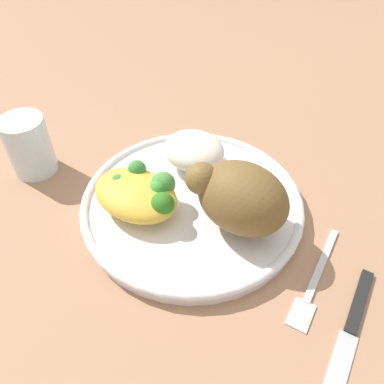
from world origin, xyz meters
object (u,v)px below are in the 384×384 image
(mac_cheese_with_broccoli, at_px, (139,193))
(knife, at_px, (350,332))
(roasted_chicken, at_px, (239,198))
(water_glass, at_px, (29,146))
(fork, at_px, (315,281))
(plate, at_px, (192,203))
(rice_pile, at_px, (194,150))

(mac_cheese_with_broccoli, height_order, knife, mac_cheese_with_broccoli)
(roasted_chicken, bearing_deg, mac_cheese_with_broccoli, 20.79)
(mac_cheese_with_broccoli, height_order, water_glass, water_glass)
(fork, xyz_separation_m, knife, (-0.05, 0.03, 0.00))
(mac_cheese_with_broccoli, distance_m, knife, 0.27)
(water_glass, bearing_deg, plate, -164.01)
(fork, distance_m, water_glass, 0.40)
(mac_cheese_with_broccoli, height_order, fork, mac_cheese_with_broccoli)
(rice_pile, bearing_deg, knife, 158.67)
(roasted_chicken, xyz_separation_m, fork, (-0.10, 0.01, -0.06))
(fork, relative_size, water_glass, 1.73)
(knife, bearing_deg, fork, -33.95)
(knife, bearing_deg, rice_pile, -21.33)
(plate, relative_size, water_glass, 3.35)
(rice_pile, distance_m, water_glass, 0.22)
(rice_pile, height_order, water_glass, water_glass)
(mac_cheese_with_broccoli, relative_size, water_glass, 1.32)
(roasted_chicken, bearing_deg, rice_pile, -30.24)
(rice_pile, xyz_separation_m, knife, (-0.26, 0.10, -0.04))
(plate, height_order, rice_pile, rice_pile)
(roasted_chicken, relative_size, knife, 0.61)
(roasted_chicken, height_order, water_glass, roasted_chicken)
(water_glass, bearing_deg, mac_cheese_with_broccoli, -173.77)
(rice_pile, xyz_separation_m, fork, (-0.21, 0.07, -0.04))
(plate, xyz_separation_m, roasted_chicken, (-0.06, 0.00, 0.05))
(rice_pile, bearing_deg, fork, 162.20)
(rice_pile, distance_m, knife, 0.28)
(knife, xyz_separation_m, water_glass, (0.44, 0.02, 0.04))
(plate, bearing_deg, fork, 176.67)
(mac_cheese_with_broccoli, xyz_separation_m, fork, (-0.21, -0.03, -0.04))
(roasted_chicken, distance_m, knife, 0.17)
(fork, bearing_deg, mac_cheese_with_broccoli, 9.23)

